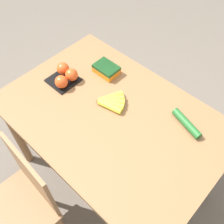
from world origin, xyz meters
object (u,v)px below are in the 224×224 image
(banana_bunch, at_px, (111,102))
(cucumber_near, at_px, (187,123))
(carrot_bag, at_px, (106,69))
(chair, at_px, (22,205))
(tomato_pack, at_px, (65,76))

(banana_bunch, height_order, cucumber_near, cucumber_near)
(carrot_bag, bearing_deg, chair, 101.04)
(chair, height_order, tomato_pack, chair)
(tomato_pack, xyz_separation_m, cucumber_near, (-0.76, -0.23, -0.02))
(chair, relative_size, carrot_bag, 5.67)
(chair, height_order, cucumber_near, chair)
(tomato_pack, bearing_deg, cucumber_near, -162.93)
(carrot_bag, height_order, cucumber_near, carrot_bag)
(banana_bunch, bearing_deg, tomato_pack, 9.54)
(chair, distance_m, tomato_pack, 0.81)
(banana_bunch, bearing_deg, cucumber_near, -157.14)
(chair, relative_size, cucumber_near, 4.22)
(banana_bunch, height_order, tomato_pack, tomato_pack)
(chair, xyz_separation_m, cucumber_near, (-0.45, -0.89, 0.33))
(carrot_bag, relative_size, cucumber_near, 0.74)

